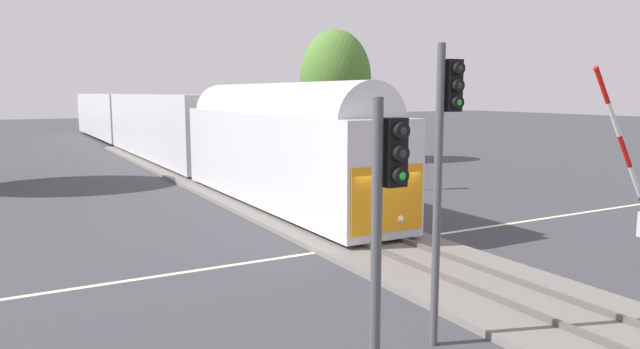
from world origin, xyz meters
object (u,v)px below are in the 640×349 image
object	(u,v)px
traffic_signal_near_left	(386,211)
oak_far_right	(335,79)
commuter_train	(156,123)
traffic_signal_far_side	(369,126)
traffic_signal_median	(445,148)

from	to	relation	value
traffic_signal_near_left	oak_far_right	world-z (taller)	oak_far_right
traffic_signal_near_left	oak_far_right	xyz separation A→B (m)	(17.09, 30.49, 2.71)
commuter_train	traffic_signal_far_side	world-z (taller)	commuter_train
oak_far_right	traffic_signal_far_side	bearing A→B (deg)	-113.11
oak_far_right	traffic_signal_median	bearing A→B (deg)	-116.68
commuter_train	traffic_signal_near_left	world-z (taller)	commuter_train
traffic_signal_near_left	traffic_signal_median	bearing A→B (deg)	34.71
oak_far_right	traffic_signal_near_left	bearing A→B (deg)	-119.27
traffic_signal_far_side	traffic_signal_near_left	bearing A→B (deg)	-123.15
traffic_signal_near_left	oak_far_right	bearing A→B (deg)	60.73
traffic_signal_near_left	oak_far_right	size ratio (longest dim) A/B	0.52
traffic_signal_far_side	oak_far_right	xyz separation A→B (m)	(5.32, 12.47, 2.67)
commuter_train	oak_far_right	xyz separation A→B (m)	(11.16, -8.14, 3.34)
traffic_signal_far_side	oak_far_right	distance (m)	13.82
commuter_train	traffic_signal_median	xyz separation A→B (m)	(-3.21, -36.74, 1.28)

